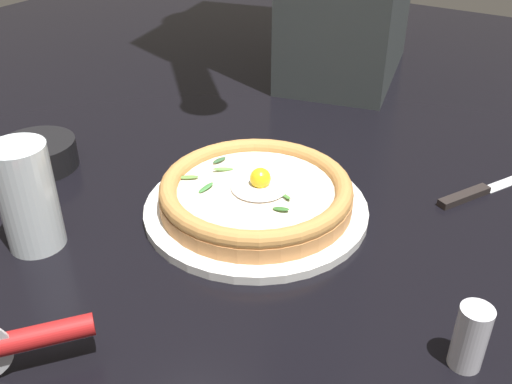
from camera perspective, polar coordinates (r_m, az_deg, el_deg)
ground_plane at (r=0.81m, az=-1.14°, el=-1.74°), size 2.40×2.40×0.03m
pizza_plate at (r=0.78m, az=-0.00°, el=-1.62°), size 0.30×0.30×0.01m
pizza at (r=0.76m, az=0.00°, el=-0.00°), size 0.26×0.26×0.05m
side_bowl at (r=0.94m, az=-20.83°, el=3.52°), size 0.12×0.12×0.04m
pizza_cutter at (r=0.59m, az=-22.05°, el=-13.65°), size 0.13×0.10×0.08m
table_knife at (r=0.88m, az=21.32°, el=0.07°), size 0.20×0.12×0.01m
drinking_glass at (r=0.74m, az=-21.62°, el=-1.16°), size 0.07×0.07×0.14m
pepper_shaker at (r=0.59m, az=20.54°, el=-13.38°), size 0.03×0.03×0.07m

